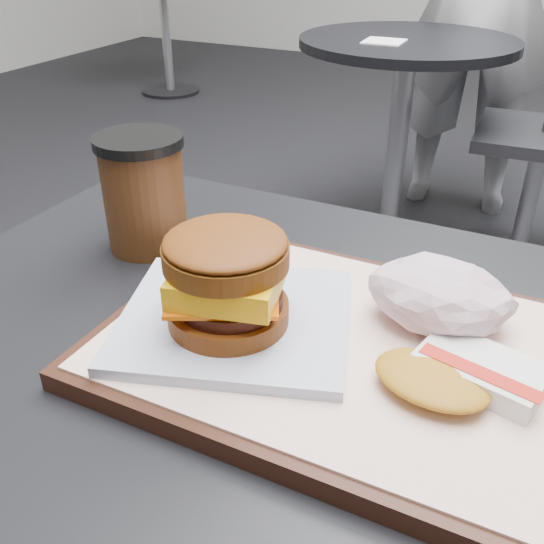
{
  "coord_description": "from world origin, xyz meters",
  "views": [
    {
      "loc": [
        0.16,
        -0.37,
        1.09
      ],
      "look_at": [
        -0.03,
        0.02,
        0.83
      ],
      "focal_mm": 40.0,
      "sensor_mm": 36.0,
      "label": 1
    }
  ],
  "objects": [
    {
      "name": "crumpled_wrapper",
      "position": [
        0.1,
        0.07,
        0.82
      ],
      "size": [
        0.12,
        0.09,
        0.05
      ],
      "primitive_type": null,
      "color": "silver",
      "rests_on": "serving_tray"
    },
    {
      "name": "neighbor_table",
      "position": [
        -0.35,
        1.65,
        0.55
      ],
      "size": [
        0.7,
        0.7,
        0.75
      ],
      "color": "black",
      "rests_on": "ground"
    },
    {
      "name": "napkin",
      "position": [
        -0.4,
        1.54,
        0.75
      ],
      "size": [
        0.12,
        0.12,
        0.0
      ],
      "primitive_type": "cube",
      "rotation": [
        0.0,
        0.0,
        0.04
      ],
      "color": "white",
      "rests_on": "neighbor_table"
    },
    {
      "name": "hash_brown",
      "position": [
        0.13,
        -0.0,
        0.8
      ],
      "size": [
        0.13,
        0.11,
        0.02
      ],
      "color": "white",
      "rests_on": "serving_tray"
    },
    {
      "name": "breakfast_sandwich",
      "position": [
        -0.05,
        -0.01,
        0.83
      ],
      "size": [
        0.23,
        0.22,
        0.09
      ],
      "color": "silver",
      "rests_on": "serving_tray"
    },
    {
      "name": "coffee_cup",
      "position": [
        -0.23,
        0.11,
        0.84
      ],
      "size": [
        0.09,
        0.09,
        0.13
      ],
      "color": "#41230F",
      "rests_on": "customer_table"
    },
    {
      "name": "bg_table_mid",
      "position": [
        -2.4,
        3.2,
        0.56
      ],
      "size": [
        0.66,
        0.66,
        0.75
      ],
      "color": "black",
      "rests_on": "ground"
    },
    {
      "name": "serving_tray",
      "position": [
        0.03,
        0.01,
        0.78
      ],
      "size": [
        0.38,
        0.28,
        0.02
      ],
      "color": "black",
      "rests_on": "customer_table"
    },
    {
      "name": "customer_table",
      "position": [
        0.0,
        0.0,
        0.58
      ],
      "size": [
        0.8,
        0.6,
        0.77
      ],
      "color": "#A5A5AA",
      "rests_on": "ground"
    }
  ]
}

